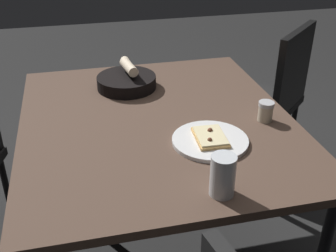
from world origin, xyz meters
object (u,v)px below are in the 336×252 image
object	(u,v)px
bread_basket	(127,80)
chair_near	(269,93)
beer_glass	(223,177)
pepper_shaker	(265,112)
dining_table	(157,132)
pizza_plate	(210,140)

from	to	relation	value
bread_basket	chair_near	distance (m)	0.89
bread_basket	beer_glass	distance (m)	0.80
pepper_shaker	bread_basket	bearing A→B (deg)	137.78
pepper_shaker	chair_near	distance (m)	0.80
dining_table	pizza_plate	distance (m)	0.26
bread_basket	pepper_shaker	bearing A→B (deg)	-42.22
pizza_plate	bread_basket	size ratio (longest dim) A/B	1.03
pizza_plate	beer_glass	size ratio (longest dim) A/B	2.09
dining_table	beer_glass	world-z (taller)	beer_glass
beer_glass	chair_near	distance (m)	1.26
dining_table	pepper_shaker	bearing A→B (deg)	-14.65
pizza_plate	pepper_shaker	xyz separation A→B (m)	(0.25, 0.10, 0.02)
beer_glass	pepper_shaker	bearing A→B (deg)	51.02
pizza_plate	pepper_shaker	bearing A→B (deg)	22.58
beer_glass	pepper_shaker	world-z (taller)	beer_glass
pepper_shaker	chair_near	xyz separation A→B (m)	(0.36, 0.66, -0.26)
pizza_plate	bread_basket	bearing A→B (deg)	111.98
pepper_shaker	beer_glass	bearing A→B (deg)	-128.98
pepper_shaker	chair_near	world-z (taller)	chair_near
beer_glass	chair_near	bearing A→B (deg)	57.64
pizza_plate	bread_basket	world-z (taller)	bread_basket
bread_basket	chair_near	xyz separation A→B (m)	(0.81, 0.25, -0.26)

